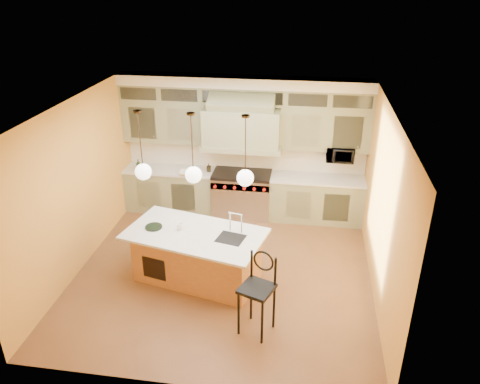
% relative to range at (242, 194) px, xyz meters
% --- Properties ---
extents(floor, '(5.00, 5.00, 0.00)m').
position_rel_range_xyz_m(floor, '(0.00, -2.14, -0.49)').
color(floor, brown).
rests_on(floor, ground).
extents(ceiling, '(5.00, 5.00, 0.00)m').
position_rel_range_xyz_m(ceiling, '(0.00, -2.14, 2.41)').
color(ceiling, white).
rests_on(ceiling, wall_back).
extents(wall_back, '(5.00, 0.00, 5.00)m').
position_rel_range_xyz_m(wall_back, '(0.00, 0.36, 0.96)').
color(wall_back, gold).
rests_on(wall_back, ground).
extents(wall_front, '(5.00, 0.00, 5.00)m').
position_rel_range_xyz_m(wall_front, '(0.00, -4.64, 0.96)').
color(wall_front, gold).
rests_on(wall_front, ground).
extents(wall_left, '(0.00, 5.00, 5.00)m').
position_rel_range_xyz_m(wall_left, '(-2.50, -2.14, 0.96)').
color(wall_left, gold).
rests_on(wall_left, ground).
extents(wall_right, '(0.00, 5.00, 5.00)m').
position_rel_range_xyz_m(wall_right, '(2.50, -2.14, 0.96)').
color(wall_right, gold).
rests_on(wall_right, ground).
extents(back_cabinetry, '(5.00, 0.77, 2.90)m').
position_rel_range_xyz_m(back_cabinetry, '(0.00, 0.09, 0.94)').
color(back_cabinetry, gray).
rests_on(back_cabinetry, floor).
extents(range, '(1.20, 0.74, 0.96)m').
position_rel_range_xyz_m(range, '(0.00, 0.00, 0.00)').
color(range, silver).
rests_on(range, floor).
extents(kitchen_island, '(2.42, 1.65, 1.35)m').
position_rel_range_xyz_m(kitchen_island, '(-0.40, -2.40, -0.01)').
color(kitchen_island, '#9B6937').
rests_on(kitchen_island, floor).
extents(counter_stool, '(0.57, 0.57, 1.26)m').
position_rel_range_xyz_m(counter_stool, '(0.74, -3.48, 0.24)').
color(counter_stool, black).
rests_on(counter_stool, floor).
extents(microwave, '(0.54, 0.37, 0.30)m').
position_rel_range_xyz_m(microwave, '(1.95, 0.11, 0.96)').
color(microwave, black).
rests_on(microwave, back_cabinetry).
extents(oil_bottle_a, '(0.12, 0.12, 0.27)m').
position_rel_range_xyz_m(oil_bottle_a, '(-2.14, -0.22, 0.59)').
color(oil_bottle_a, '#193314').
rests_on(oil_bottle_a, back_cabinetry).
extents(oil_bottle_b, '(0.08, 0.09, 0.18)m').
position_rel_range_xyz_m(oil_bottle_b, '(-0.70, 0.01, 0.54)').
color(oil_bottle_b, black).
rests_on(oil_bottle_b, back_cabinetry).
extents(fruit_bowl, '(0.33, 0.33, 0.08)m').
position_rel_range_xyz_m(fruit_bowl, '(-1.12, -0.22, 0.49)').
color(fruit_bowl, white).
rests_on(fruit_bowl, back_cabinetry).
extents(cup, '(0.12, 0.12, 0.10)m').
position_rel_range_xyz_m(cup, '(-0.68, -2.37, 0.49)').
color(cup, white).
rests_on(cup, kitchen_island).
extents(pendant_left, '(0.26, 0.26, 1.11)m').
position_rel_range_xyz_m(pendant_left, '(-1.20, -2.39, 1.46)').
color(pendant_left, '#2D2319').
rests_on(pendant_left, ceiling).
extents(pendant_center, '(0.26, 0.26, 1.11)m').
position_rel_range_xyz_m(pendant_center, '(-0.40, -2.39, 1.46)').
color(pendant_center, '#2D2319').
rests_on(pendant_center, ceiling).
extents(pendant_right, '(0.26, 0.26, 1.11)m').
position_rel_range_xyz_m(pendant_right, '(0.40, -2.39, 1.46)').
color(pendant_right, '#2D2319').
rests_on(pendant_right, ceiling).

